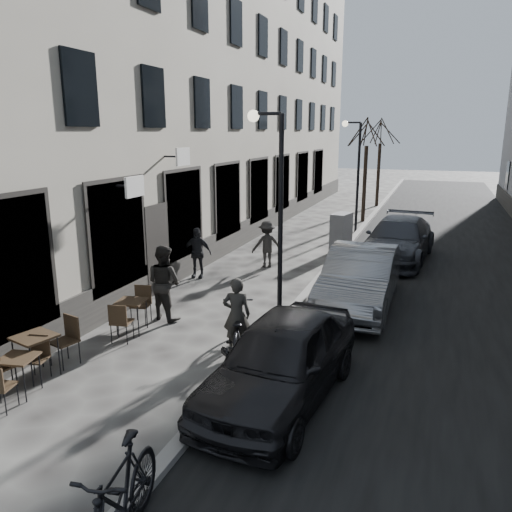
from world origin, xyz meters
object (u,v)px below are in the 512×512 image
Objects in this scene: bistro_set_b at (36,352)px; car_far at (398,240)px; bicycle at (237,328)px; pedestrian_mid at (267,244)px; car_near at (281,359)px; car_mid at (360,278)px; tree_far at (381,131)px; streetlamp_near at (274,193)px; utility_cabinet at (341,233)px; pedestrian_near at (164,282)px; streetlamp_far at (355,164)px; moped at (120,502)px; pedestrian_far at (197,253)px; tree_near at (367,130)px; bistro_set_c at (132,313)px; bistro_set_a at (19,372)px.

car_far is (5.74, 11.69, 0.26)m from bistro_set_b.
bicycle is 6.88m from pedestrian_mid.
car_near is 5.32m from car_mid.
tree_far is 1.29× the size of car_near.
bicycle is (3.15, 2.43, -0.01)m from bistro_set_b.
pedestrian_mid is (-1.72, 4.56, -2.35)m from streetlamp_near.
car_near is (1.10, -11.42, -0.02)m from utility_cabinet.
car_mid is (1.93, 1.55, -2.36)m from streetlamp_near.
pedestrian_near reaches higher than pedestrian_mid.
car_far is at bearing -105.81° from pedestrian_near.
bistro_set_b is at bearing -130.27° from car_mid.
pedestrian_mid reaches higher than bicycle.
tree_far reaches higher than streetlamp_far.
tree_far is 28.79m from moped.
car_near is at bearing -73.19° from utility_cabinet.
pedestrian_far is 0.31× the size of car_far.
tree_near is at bearing -109.54° from bicycle.
bistro_set_c is (-2.83, -14.03, -2.69)m from streetlamp_far.
tree_far is 19.92m from car_mid.
tree_near reaches higher than bistro_set_a.
pedestrian_mid is 12.30m from moped.
utility_cabinet reaches higher than bistro_set_c.
streetlamp_near is 3.41m from bicycle.
pedestrian_mid is at bearing 69.48° from bistro_set_c.
pedestrian_near is at bearing 63.03° from bistro_set_c.
streetlamp_near is at bearing -80.71° from utility_cabinet.
tree_far reaches higher than car_far.
bistro_set_b is 0.83× the size of moped.
streetlamp_far is 10.29m from pedestrian_far.
tree_near is 17.63m from bicycle.
car_mid is (4.76, 3.57, 0.33)m from bistro_set_c.
bicycle is 5.43m from moped.
streetlamp_near is 21.05m from tree_far.
car_mid is at bearing -79.52° from streetlamp_far.
streetlamp_near is 3.19× the size of bistro_set_c.
car_far is (1.10, 10.88, 0.02)m from car_near.
pedestrian_far is 0.37× the size of car_near.
pedestrian_far reaches higher than moped.
bicycle is (-0.12, -14.13, -2.66)m from streetlamp_far.
streetlamp_near is 0.96× the size of car_far.
bistro_set_b is 0.39× the size of car_near.
car_far is at bearing -63.08° from streetlamp_far.
bistro_set_c is at bearing 73.90° from bistro_set_a.
bistro_set_c is 1.04× the size of utility_cabinet.
tree_far is 3.71× the size of utility_cabinet.
car_far is at bearing -80.18° from tree_far.
bicycle is (-0.12, -2.13, -2.66)m from streetlamp_near.
moped is (2.40, -12.06, -0.18)m from pedestrian_mid.
pedestrian_mid is 2.61m from pedestrian_far.
car_mid is at bearing 38.64° from streetlamp_near.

